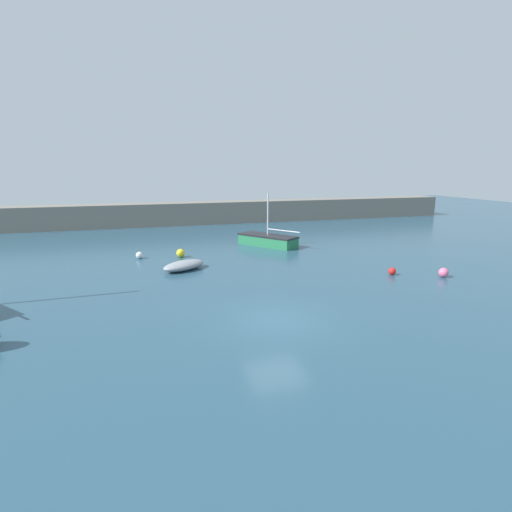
{
  "coord_description": "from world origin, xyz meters",
  "views": [
    {
      "loc": [
        -5.41,
        -14.61,
        6.2
      ],
      "look_at": [
        1.75,
        8.51,
        0.79
      ],
      "focal_mm": 28.0,
      "sensor_mm": 36.0,
      "label": 1
    }
  ],
  "objects_px": {
    "sailboat_short_mast": "(268,240)",
    "rowboat_white_midwater": "(184,265)",
    "mooring_buoy_white": "(139,255)",
    "mooring_buoy_pink": "(444,272)",
    "mooring_buoy_yellow": "(181,253)",
    "mooring_buoy_red": "(392,271)"
  },
  "relations": [
    {
      "from": "mooring_buoy_yellow",
      "to": "mooring_buoy_pink",
      "type": "xyz_separation_m",
      "value": [
        13.85,
        -9.71,
        -0.02
      ]
    },
    {
      "from": "mooring_buoy_pink",
      "to": "mooring_buoy_white",
      "type": "distance_m",
      "value": 19.47
    },
    {
      "from": "sailboat_short_mast",
      "to": "mooring_buoy_white",
      "type": "xyz_separation_m",
      "value": [
        -10.0,
        -1.79,
        -0.22
      ]
    },
    {
      "from": "rowboat_white_midwater",
      "to": "mooring_buoy_white",
      "type": "distance_m",
      "value": 4.78
    },
    {
      "from": "mooring_buoy_yellow",
      "to": "mooring_buoy_red",
      "type": "relative_size",
      "value": 1.35
    },
    {
      "from": "mooring_buoy_red",
      "to": "mooring_buoy_pink",
      "type": "height_order",
      "value": "mooring_buoy_pink"
    },
    {
      "from": "mooring_buoy_red",
      "to": "mooring_buoy_white",
      "type": "height_order",
      "value": "mooring_buoy_white"
    },
    {
      "from": "mooring_buoy_red",
      "to": "sailboat_short_mast",
      "type": "bearing_deg",
      "value": 111.08
    },
    {
      "from": "sailboat_short_mast",
      "to": "mooring_buoy_pink",
      "type": "bearing_deg",
      "value": 173.86
    },
    {
      "from": "mooring_buoy_red",
      "to": "mooring_buoy_white",
      "type": "relative_size",
      "value": 0.92
    },
    {
      "from": "sailboat_short_mast",
      "to": "mooring_buoy_white",
      "type": "bearing_deg",
      "value": 64.95
    },
    {
      "from": "mooring_buoy_pink",
      "to": "rowboat_white_midwater",
      "type": "bearing_deg",
      "value": 156.6
    },
    {
      "from": "mooring_buoy_yellow",
      "to": "mooring_buoy_pink",
      "type": "height_order",
      "value": "mooring_buoy_yellow"
    },
    {
      "from": "sailboat_short_mast",
      "to": "rowboat_white_midwater",
      "type": "xyz_separation_m",
      "value": [
        -7.44,
        -5.83,
        -0.17
      ]
    },
    {
      "from": "mooring_buoy_yellow",
      "to": "mooring_buoy_white",
      "type": "relative_size",
      "value": 1.25
    },
    {
      "from": "rowboat_white_midwater",
      "to": "mooring_buoy_red",
      "type": "height_order",
      "value": "rowboat_white_midwater"
    },
    {
      "from": "sailboat_short_mast",
      "to": "mooring_buoy_yellow",
      "type": "xyz_separation_m",
      "value": [
        -7.22,
        -2.21,
        -0.16
      ]
    },
    {
      "from": "mooring_buoy_yellow",
      "to": "mooring_buoy_red",
      "type": "bearing_deg",
      "value": -36.66
    },
    {
      "from": "sailboat_short_mast",
      "to": "mooring_buoy_red",
      "type": "xyz_separation_m",
      "value": [
        4.1,
        -10.63,
        -0.24
      ]
    },
    {
      "from": "sailboat_short_mast",
      "to": "rowboat_white_midwater",
      "type": "bearing_deg",
      "value": 92.88
    },
    {
      "from": "rowboat_white_midwater",
      "to": "mooring_buoy_pink",
      "type": "relative_size",
      "value": 5.86
    },
    {
      "from": "mooring_buoy_red",
      "to": "mooring_buoy_pink",
      "type": "bearing_deg",
      "value": -27.0
    }
  ]
}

